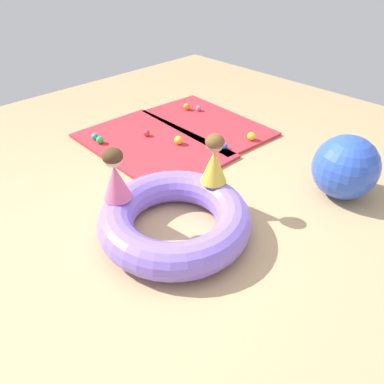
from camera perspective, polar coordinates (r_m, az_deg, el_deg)
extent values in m
plane|color=tan|center=(3.18, 0.11, -6.16)|extent=(8.00, 8.00, 0.00)
cube|color=red|center=(5.02, 2.44, 10.74)|extent=(1.79, 1.08, 0.04)
cube|color=red|center=(4.46, -6.47, 7.20)|extent=(1.85, 1.18, 0.04)
torus|color=#8466E0|center=(3.07, -2.67, -4.25)|extent=(1.28, 1.28, 0.30)
cone|color=yellow|center=(3.19, 3.43, 4.02)|extent=(0.31, 0.31, 0.31)
sphere|color=tan|center=(3.08, 3.57, 7.58)|extent=(0.15, 0.15, 0.15)
ellipsoid|color=brown|center=(3.07, 3.58, 7.83)|extent=(0.17, 0.17, 0.13)
cone|color=#E5608E|center=(3.04, -11.72, 1.54)|extent=(0.31, 0.31, 0.31)
sphere|color=beige|center=(2.92, -12.24, 5.21)|extent=(0.15, 0.15, 0.15)
ellipsoid|color=#472D19|center=(2.92, -12.28, 5.48)|extent=(0.17, 0.17, 0.13)
sphere|color=yellow|center=(4.55, 9.23, 8.57)|extent=(0.10, 0.10, 0.10)
sphere|color=blue|center=(4.31, 5.12, 7.11)|extent=(0.07, 0.07, 0.07)
sphere|color=pink|center=(5.31, 1.01, 12.90)|extent=(0.08, 0.08, 0.08)
sphere|color=red|center=(4.63, -7.09, 9.10)|extent=(0.08, 0.08, 0.08)
sphere|color=teal|center=(4.66, -14.85, 8.35)|extent=(0.08, 0.08, 0.08)
sphere|color=orange|center=(5.34, -0.81, 13.15)|extent=(0.09, 0.09, 0.09)
sphere|color=green|center=(4.55, -14.15, 7.86)|extent=(0.09, 0.09, 0.09)
sphere|color=yellow|center=(4.40, -2.11, 8.07)|extent=(0.10, 0.10, 0.10)
sphere|color=blue|center=(3.73, 22.77, 3.58)|extent=(0.62, 0.62, 0.62)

